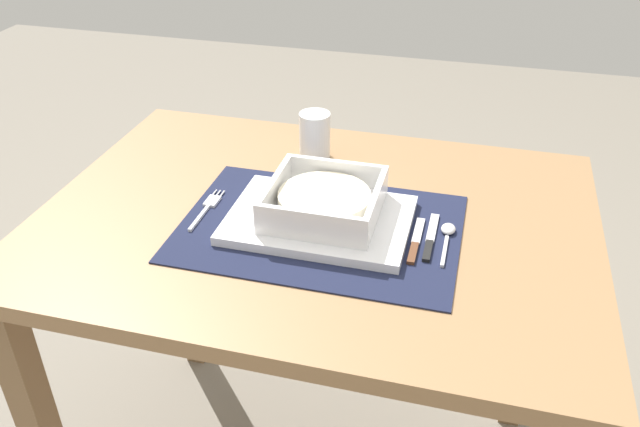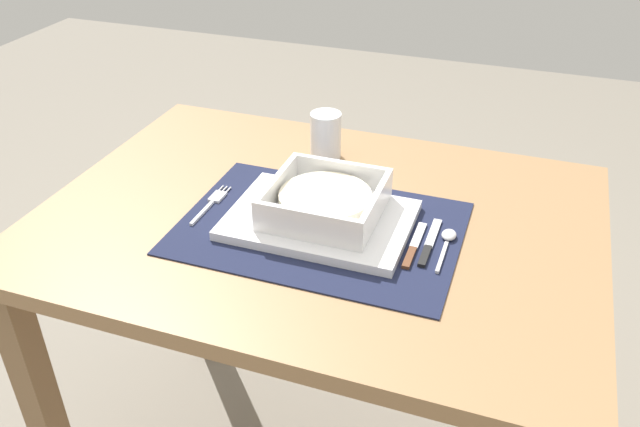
% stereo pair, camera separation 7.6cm
% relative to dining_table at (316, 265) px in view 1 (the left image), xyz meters
% --- Properties ---
extents(dining_table, '(0.96, 0.70, 0.73)m').
position_rel_dining_table_xyz_m(dining_table, '(0.00, 0.00, 0.00)').
color(dining_table, '#936D47').
rests_on(dining_table, ground).
extents(placemat, '(0.47, 0.33, 0.00)m').
position_rel_dining_table_xyz_m(placemat, '(0.02, -0.04, 0.11)').
color(placemat, '#191E38').
rests_on(placemat, dining_table).
extents(serving_plate, '(0.30, 0.21, 0.02)m').
position_rel_dining_table_xyz_m(serving_plate, '(0.01, -0.03, 0.12)').
color(serving_plate, white).
rests_on(serving_plate, placemat).
extents(porridge_bowl, '(0.18, 0.18, 0.06)m').
position_rel_dining_table_xyz_m(porridge_bowl, '(0.02, -0.02, 0.15)').
color(porridge_bowl, white).
rests_on(porridge_bowl, serving_plate).
extents(fork, '(0.02, 0.14, 0.00)m').
position_rel_dining_table_xyz_m(fork, '(-0.19, -0.03, 0.12)').
color(fork, silver).
rests_on(fork, placemat).
extents(spoon, '(0.02, 0.12, 0.01)m').
position_rel_dining_table_xyz_m(spoon, '(0.23, -0.02, 0.12)').
color(spoon, silver).
rests_on(spoon, placemat).
extents(butter_knife, '(0.01, 0.14, 0.01)m').
position_rel_dining_table_xyz_m(butter_knife, '(0.20, -0.03, 0.12)').
color(butter_knife, black).
rests_on(butter_knife, placemat).
extents(bread_knife, '(0.01, 0.13, 0.01)m').
position_rel_dining_table_xyz_m(bread_knife, '(0.18, -0.05, 0.12)').
color(bread_knife, '#59331E').
rests_on(bread_knife, placemat).
extents(drinking_glass, '(0.06, 0.06, 0.09)m').
position_rel_dining_table_xyz_m(drinking_glass, '(-0.06, 0.21, 0.15)').
color(drinking_glass, white).
rests_on(drinking_glass, dining_table).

